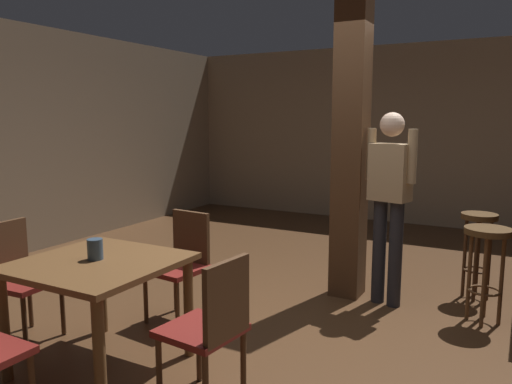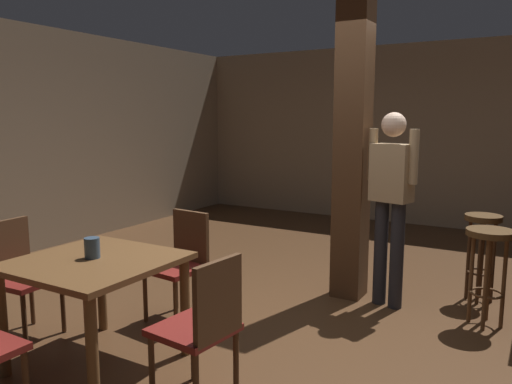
{
  "view_description": "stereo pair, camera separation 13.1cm",
  "coord_description": "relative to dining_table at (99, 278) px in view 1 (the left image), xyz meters",
  "views": [
    {
      "loc": [
        1.44,
        -3.56,
        1.68
      ],
      "look_at": [
        -0.57,
        0.13,
        1.05
      ],
      "focal_mm": 35.0,
      "sensor_mm": 36.0,
      "label": 1
    },
    {
      "loc": [
        1.55,
        -3.49,
        1.68
      ],
      "look_at": [
        -0.57,
        0.13,
        1.05
      ],
      "focal_mm": 35.0,
      "sensor_mm": 36.0,
      "label": 2
    }
  ],
  "objects": [
    {
      "name": "ground_plane",
      "position": [
        1.0,
        1.26,
        -0.63
      ],
      "size": [
        10.8,
        10.8,
        0.0
      ],
      "primitive_type": "plane",
      "color": "#4C301C"
    },
    {
      "name": "wall_back",
      "position": [
        1.0,
        5.76,
        0.77
      ],
      "size": [
        8.0,
        0.1,
        2.8
      ],
      "primitive_type": "cube",
      "color": "gray",
      "rests_on": "ground_plane"
    },
    {
      "name": "pillar",
      "position": [
        1.0,
        2.15,
        0.77
      ],
      "size": [
        0.28,
        0.28,
        2.8
      ],
      "primitive_type": "cube",
      "color": "#4C301C",
      "rests_on": "ground_plane"
    },
    {
      "name": "dining_table",
      "position": [
        0.0,
        0.0,
        0.0
      ],
      "size": [
        0.97,
        0.97,
        0.75
      ],
      "color": "brown",
      "rests_on": "ground_plane"
    },
    {
      "name": "chair_east",
      "position": [
        0.91,
        -0.04,
        -0.12
      ],
      "size": [
        0.46,
        0.46,
        0.89
      ],
      "color": "maroon",
      "rests_on": "ground_plane"
    },
    {
      "name": "chair_west",
      "position": [
        -0.88,
        0.03,
        -0.12
      ],
      "size": [
        0.45,
        0.45,
        0.89
      ],
      "color": "maroon",
      "rests_on": "ground_plane"
    },
    {
      "name": "chair_north",
      "position": [
        -0.01,
        0.92,
        -0.12
      ],
      "size": [
        0.46,
        0.46,
        0.89
      ],
      "color": "maroon",
      "rests_on": "ground_plane"
    },
    {
      "name": "napkin_cup",
      "position": [
        -0.03,
        0.01,
        0.19
      ],
      "size": [
        0.1,
        0.1,
        0.14
      ],
      "primitive_type": "cylinder",
      "color": "#33475B",
      "rests_on": "dining_table"
    },
    {
      "name": "standing_person",
      "position": [
        1.39,
        2.08,
        0.38
      ],
      "size": [
        0.47,
        0.28,
        1.72
      ],
      "color": "tan",
      "rests_on": "ground_plane"
    },
    {
      "name": "bar_stool_near",
      "position": [
        2.2,
        2.05,
        -0.02
      ],
      "size": [
        0.37,
        0.37,
        0.79
      ],
      "color": "#4C3319",
      "rests_on": "ground_plane"
    },
    {
      "name": "bar_stool_mid",
      "position": [
        2.09,
        2.61,
        -0.04
      ],
      "size": [
        0.32,
        0.32,
        0.8
      ],
      "color": "#4C3319",
      "rests_on": "ground_plane"
    }
  ]
}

